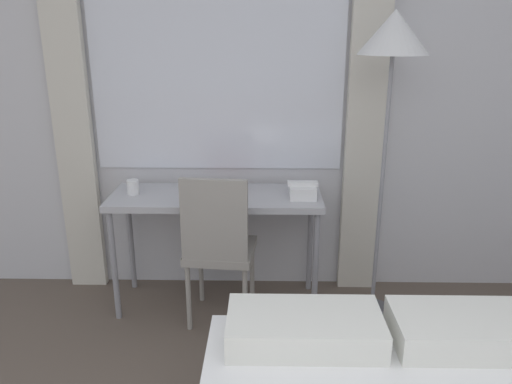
{
  "coord_description": "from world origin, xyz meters",
  "views": [
    {
      "loc": [
        -0.14,
        -0.16,
        1.74
      ],
      "look_at": [
        -0.19,
        2.37,
        0.91
      ],
      "focal_mm": 35.0,
      "sensor_mm": 36.0,
      "label": 1
    }
  ],
  "objects_px": {
    "book": "(224,189)",
    "mug": "(133,187)",
    "telephone": "(303,190)",
    "standing_lamp": "(392,60)",
    "desk": "(216,205)",
    "desk_chair": "(218,242)"
  },
  "relations": [
    {
      "from": "standing_lamp",
      "to": "desk",
      "type": "bearing_deg",
      "value": 172.37
    },
    {
      "from": "book",
      "to": "standing_lamp",
      "type": "bearing_deg",
      "value": -12.19
    },
    {
      "from": "desk",
      "to": "mug",
      "type": "relative_size",
      "value": 14.4
    },
    {
      "from": "telephone",
      "to": "mug",
      "type": "height_order",
      "value": "telephone"
    },
    {
      "from": "desk",
      "to": "book",
      "type": "height_order",
      "value": "book"
    },
    {
      "from": "desk_chair",
      "to": "book",
      "type": "height_order",
      "value": "desk_chair"
    },
    {
      "from": "standing_lamp",
      "to": "mug",
      "type": "xyz_separation_m",
      "value": [
        -1.5,
        0.14,
        -0.78
      ]
    },
    {
      "from": "desk_chair",
      "to": "desk",
      "type": "bearing_deg",
      "value": 103.24
    },
    {
      "from": "book",
      "to": "mug",
      "type": "bearing_deg",
      "value": -173.05
    },
    {
      "from": "desk_chair",
      "to": "telephone",
      "type": "bearing_deg",
      "value": 27.07
    },
    {
      "from": "desk",
      "to": "standing_lamp",
      "type": "xyz_separation_m",
      "value": [
        0.99,
        -0.13,
        0.89
      ]
    },
    {
      "from": "book",
      "to": "mug",
      "type": "height_order",
      "value": "mug"
    },
    {
      "from": "desk_chair",
      "to": "mug",
      "type": "xyz_separation_m",
      "value": [
        -0.55,
        0.24,
        0.27
      ]
    },
    {
      "from": "desk",
      "to": "standing_lamp",
      "type": "relative_size",
      "value": 0.71
    },
    {
      "from": "telephone",
      "to": "book",
      "type": "xyz_separation_m",
      "value": [
        -0.49,
        0.11,
        -0.03
      ]
    },
    {
      "from": "desk",
      "to": "standing_lamp",
      "type": "height_order",
      "value": "standing_lamp"
    },
    {
      "from": "desk_chair",
      "to": "mug",
      "type": "bearing_deg",
      "value": 162.22
    },
    {
      "from": "desk_chair",
      "to": "mug",
      "type": "relative_size",
      "value": 10.56
    },
    {
      "from": "telephone",
      "to": "book",
      "type": "height_order",
      "value": "telephone"
    },
    {
      "from": "telephone",
      "to": "book",
      "type": "distance_m",
      "value": 0.5
    },
    {
      "from": "telephone",
      "to": "mug",
      "type": "bearing_deg",
      "value": 177.94
    },
    {
      "from": "desk_chair",
      "to": "standing_lamp",
      "type": "xyz_separation_m",
      "value": [
        0.96,
        0.1,
        1.04
      ]
    }
  ]
}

